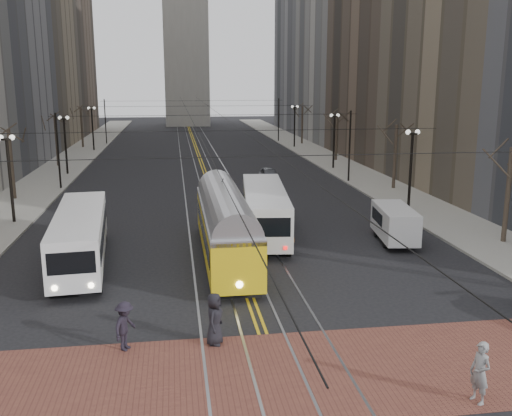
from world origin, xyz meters
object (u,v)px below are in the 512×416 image
object	(u,v)px
pedestrian_b	(480,373)
pedestrian_d	(125,326)
pedestrian_a	(215,319)
streetcar	(225,232)
cargo_van	(395,225)
transit_bus	(81,239)
rear_bus	(265,212)
sedan_grey	(269,175)

from	to	relation	value
pedestrian_b	pedestrian_d	xyz separation A→B (m)	(-10.53, 4.92, -0.06)
pedestrian_a	pedestrian_b	distance (m)	8.88
streetcar	cargo_van	size ratio (longest dim) A/B	2.69
pedestrian_b	pedestrian_d	distance (m)	11.63
transit_bus	pedestrian_a	xyz separation A→B (m)	(6.11, -10.02, -0.41)
pedestrian_b	cargo_van	bearing A→B (deg)	150.45
rear_bus	sedan_grey	bearing A→B (deg)	85.58
transit_bus	rear_bus	distance (m)	11.09
rear_bus	pedestrian_a	bearing A→B (deg)	-99.98
sedan_grey	pedestrian_b	distance (m)	37.56
streetcar	rear_bus	size ratio (longest dim) A/B	1.15
transit_bus	pedestrian_b	world-z (taller)	transit_bus
cargo_van	pedestrian_d	distance (m)	18.61
sedan_grey	pedestrian_b	xyz separation A→B (m)	(-0.07, -37.56, 0.28)
pedestrian_b	pedestrian_d	size ratio (longest dim) A/B	1.06
transit_bus	pedestrian_b	xyz separation A→B (m)	(13.51, -14.94, -0.42)
rear_bus	pedestrian_b	world-z (taller)	rear_bus
cargo_van	pedestrian_d	bearing A→B (deg)	-133.61
sedan_grey	streetcar	bearing A→B (deg)	-106.13
rear_bus	cargo_van	distance (m)	7.73
pedestrian_d	sedan_grey	bearing A→B (deg)	8.49
transit_bus	pedestrian_d	bearing A→B (deg)	-78.40
pedestrian_a	streetcar	bearing A→B (deg)	12.58
rear_bus	pedestrian_d	xyz separation A→B (m)	(-7.24, -14.34, -0.55)
streetcar	pedestrian_d	xyz separation A→B (m)	(-4.44, -9.90, -0.60)
sedan_grey	pedestrian_a	size ratio (longest dim) A/B	2.08
rear_bus	pedestrian_a	world-z (taller)	rear_bus
streetcar	sedan_grey	distance (m)	23.57
transit_bus	rear_bus	bearing A→B (deg)	17.97
pedestrian_a	pedestrian_b	size ratio (longest dim) A/B	1.01
transit_bus	pedestrian_b	distance (m)	20.15
transit_bus	streetcar	xyz separation A→B (m)	(7.42, -0.12, 0.12)
streetcar	pedestrian_a	distance (m)	10.00
transit_bus	sedan_grey	xyz separation A→B (m)	(13.58, 22.62, -0.70)
pedestrian_a	sedan_grey	bearing A→B (deg)	7.19
rear_bus	pedestrian_b	bearing A→B (deg)	-74.31
transit_bus	streetcar	bearing A→B (deg)	-5.89
rear_bus	transit_bus	bearing A→B (deg)	-151.10
transit_bus	pedestrian_b	bearing A→B (deg)	-52.82
streetcar	pedestrian_a	bearing A→B (deg)	-97.50
streetcar	rear_bus	distance (m)	5.25
rear_bus	pedestrian_d	world-z (taller)	rear_bus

